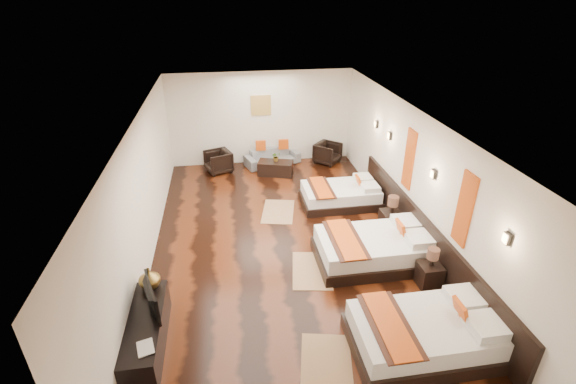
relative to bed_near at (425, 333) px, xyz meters
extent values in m
cube|color=black|center=(-1.70, 3.09, -0.29)|extent=(5.50, 9.50, 0.01)
cube|color=white|center=(-1.70, 3.09, 2.51)|extent=(5.50, 9.50, 0.01)
cube|color=silver|center=(-1.70, 7.84, 1.11)|extent=(5.50, 0.01, 2.80)
cube|color=silver|center=(-4.45, 3.09, 1.11)|extent=(0.01, 9.50, 2.80)
cube|color=silver|center=(1.05, 3.09, 1.11)|extent=(0.01, 9.50, 2.80)
cube|color=black|center=(1.01, 2.29, 0.16)|extent=(0.08, 6.60, 0.90)
cube|color=black|center=(-0.03, 0.00, -0.17)|extent=(2.21, 1.37, 0.23)
cube|color=white|center=(-0.03, 0.00, 0.10)|extent=(2.11, 1.26, 0.32)
cube|color=#C8480E|center=(0.50, 0.00, 0.39)|extent=(0.16, 0.34, 0.34)
cube|color=#38190F|center=(-0.61, 0.00, 0.27)|extent=(0.58, 1.39, 0.02)
cube|color=#C8480E|center=(-0.61, 0.00, 0.29)|extent=(0.40, 1.39, 0.02)
cube|color=black|center=(-0.03, 2.27, -0.17)|extent=(2.28, 1.41, 0.24)
cube|color=white|center=(-0.03, 2.27, 0.11)|extent=(2.17, 1.30, 0.33)
cube|color=#C8480E|center=(0.51, 2.27, 0.40)|extent=(0.17, 0.35, 0.35)
cube|color=#38190F|center=(-0.62, 2.27, 0.29)|extent=(0.60, 1.43, 0.02)
cube|color=#C8480E|center=(-0.62, 2.27, 0.30)|extent=(0.41, 1.43, 0.02)
cube|color=black|center=(-0.03, 4.72, -0.19)|extent=(1.94, 1.20, 0.20)
cube|color=white|center=(-0.03, 4.72, 0.05)|extent=(1.85, 1.11, 0.28)
cube|color=#C8480E|center=(0.43, 4.72, 0.30)|extent=(0.14, 0.30, 0.30)
cube|color=#38190F|center=(-0.54, 4.72, 0.20)|extent=(0.51, 1.22, 0.02)
cube|color=#C8480E|center=(-0.54, 4.72, 0.21)|extent=(0.35, 1.22, 0.02)
cube|color=black|center=(0.75, 1.39, -0.06)|extent=(0.41, 0.41, 0.45)
cylinder|color=black|center=(0.75, 1.39, 0.25)|extent=(0.07, 0.07, 0.18)
cylinder|color=#3F2619|center=(0.75, 1.39, 0.42)|extent=(0.22, 0.22, 0.20)
cube|color=black|center=(0.75, 3.28, -0.04)|extent=(0.44, 0.44, 0.49)
cylinder|color=black|center=(0.75, 3.28, 0.30)|extent=(0.08, 0.08, 0.20)
cylinder|color=#3F2619|center=(0.75, 3.28, 0.48)|extent=(0.24, 0.24, 0.22)
cube|color=#98724D|center=(-1.56, -0.10, -0.28)|extent=(0.98, 1.33, 0.01)
cube|color=#98724D|center=(-1.31, 2.14, -0.28)|extent=(0.94, 1.31, 0.01)
cube|color=#98724D|center=(-1.65, 4.55, -0.28)|extent=(0.99, 1.33, 0.01)
cube|color=black|center=(-4.20, 0.69, -0.01)|extent=(0.50, 1.80, 0.55)
imported|color=black|center=(-4.15, 0.87, 0.50)|extent=(0.37, 0.83, 0.48)
imported|color=black|center=(-4.20, 0.09, 0.27)|extent=(0.29, 0.34, 0.03)
imported|color=brown|center=(-4.20, 1.44, 0.45)|extent=(0.38, 0.38, 0.37)
imported|color=slate|center=(-1.42, 7.54, -0.04)|extent=(1.80, 1.15, 0.49)
imported|color=black|center=(-3.07, 7.23, 0.04)|extent=(0.91, 0.90, 0.65)
imported|color=black|center=(0.30, 7.38, 0.04)|extent=(1.00, 0.99, 0.65)
cube|color=black|center=(-1.42, 6.78, -0.09)|extent=(1.10, 0.77, 0.40)
imported|color=#27571D|center=(-1.39, 6.83, 0.25)|extent=(0.30, 0.28, 0.28)
cube|color=#D86014|center=(1.03, 1.19, 1.41)|extent=(0.04, 0.40, 1.30)
cube|color=#D86014|center=(1.03, 3.39, 1.41)|extent=(0.04, 0.40, 1.30)
cube|color=black|center=(1.01, 0.09, 1.56)|extent=(0.06, 0.12, 0.18)
cube|color=#FFD18C|center=(0.98, 0.09, 1.56)|extent=(0.02, 0.10, 0.14)
cube|color=black|center=(1.01, 2.29, 1.56)|extent=(0.06, 0.12, 0.18)
cube|color=#FFD18C|center=(0.98, 2.29, 1.56)|extent=(0.02, 0.10, 0.14)
cube|color=black|center=(1.01, 4.49, 1.56)|extent=(0.06, 0.12, 0.18)
cube|color=#FFD18C|center=(0.98, 4.49, 1.56)|extent=(0.02, 0.10, 0.14)
cube|color=black|center=(1.01, 5.39, 1.56)|extent=(0.06, 0.12, 0.18)
cube|color=#FFD18C|center=(0.98, 5.39, 1.56)|extent=(0.02, 0.10, 0.14)
cube|color=#AD873F|center=(-1.70, 7.82, 1.51)|extent=(0.60, 0.04, 0.60)
camera|label=1|loc=(-2.79, -4.19, 4.75)|focal=25.58mm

